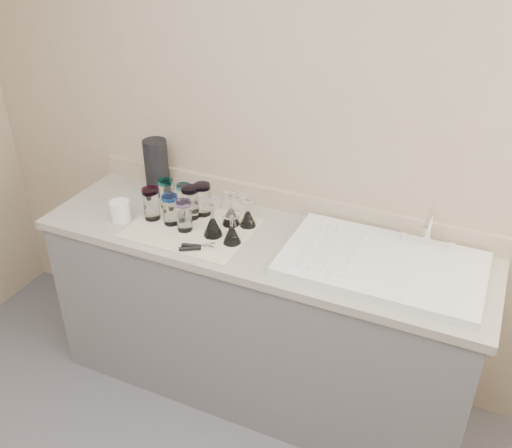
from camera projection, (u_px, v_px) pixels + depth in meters
The scene contains 18 objects.
room_envelope at pixel (45, 249), 1.29m from camera, with size 3.54×3.50×2.52m.
counter_unit at pixel (260, 316), 2.79m from camera, with size 2.06×0.62×0.90m.
sink_unit at pixel (383, 263), 2.35m from camera, with size 0.82×0.50×0.22m.
dish_towel at pixel (192, 228), 2.62m from camera, with size 0.55×0.42×0.01m, color white.
tumbler_teal at pixel (166, 193), 2.76m from camera, with size 0.07×0.07×0.14m.
tumbler_cyan at pixel (184, 198), 2.73m from camera, with size 0.07×0.07×0.14m.
tumbler_purple at pixel (203, 199), 2.69m from camera, with size 0.08×0.08×0.16m.
tumbler_magenta at pixel (151, 204), 2.66m from camera, with size 0.08×0.08×0.16m.
tumbler_blue at pixel (170, 209), 2.62m from camera, with size 0.07×0.07×0.14m.
tumbler_lavender at pixel (184, 215), 2.57m from camera, with size 0.07×0.07×0.15m.
tumbler_extra at pixel (190, 202), 2.66m from camera, with size 0.08×0.08×0.16m.
goblet_back_left at pixel (231, 214), 2.63m from camera, with size 0.08×0.08×0.15m.
goblet_back_right at pixel (248, 217), 2.61m from camera, with size 0.08×0.08×0.14m.
goblet_front_left at pixel (213, 225), 2.54m from camera, with size 0.09×0.09×0.16m.
goblet_front_right at pixel (232, 233), 2.49m from camera, with size 0.08×0.08×0.14m.
can_opener at pixel (198, 247), 2.46m from camera, with size 0.15×0.10×0.02m.
white_mug at pixel (120, 211), 2.68m from camera, with size 0.14×0.12×0.10m.
paper_towel_roll at pixel (157, 167), 2.88m from camera, with size 0.15×0.15×0.28m.
Camera 1 is at (0.88, -0.78, 2.26)m, focal length 40.00 mm.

